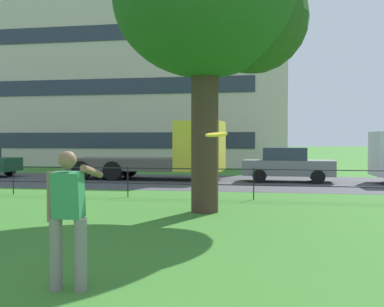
{
  "coord_description": "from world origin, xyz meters",
  "views": [
    {
      "loc": [
        4.65,
        -1.08,
        1.85
      ],
      "look_at": [
        2.94,
        8.77,
        1.57
      ],
      "focal_mm": 42.81,
      "sensor_mm": 36.0,
      "label": 1
    }
  ],
  "objects_px": {
    "flatbed_truck_far_left": "(170,154)",
    "car_grey_right": "(287,164)",
    "apartment_building_background": "(129,73)",
    "frisbee": "(216,134)",
    "person_thrower": "(68,215)",
    "tree_small_lawn": "(211,5)"
  },
  "relations": [
    {
      "from": "frisbee",
      "to": "flatbed_truck_far_left",
      "type": "xyz_separation_m",
      "value": [
        -4.09,
        15.56,
        -0.71
      ]
    },
    {
      "from": "flatbed_truck_far_left",
      "to": "car_grey_right",
      "type": "distance_m",
      "value": 5.48
    },
    {
      "from": "flatbed_truck_far_left",
      "to": "car_grey_right",
      "type": "relative_size",
      "value": 1.82
    },
    {
      "from": "person_thrower",
      "to": "apartment_building_background",
      "type": "height_order",
      "value": "apartment_building_background"
    },
    {
      "from": "person_thrower",
      "to": "flatbed_truck_far_left",
      "type": "xyz_separation_m",
      "value": [
        -2.29,
        15.87,
        0.28
      ]
    },
    {
      "from": "tree_small_lawn",
      "to": "frisbee",
      "type": "xyz_separation_m",
      "value": [
        0.91,
        -6.35,
        -3.46
      ]
    },
    {
      "from": "car_grey_right",
      "to": "apartment_building_background",
      "type": "height_order",
      "value": "apartment_building_background"
    },
    {
      "from": "tree_small_lawn",
      "to": "flatbed_truck_far_left",
      "type": "height_order",
      "value": "tree_small_lawn"
    },
    {
      "from": "flatbed_truck_far_left",
      "to": "car_grey_right",
      "type": "xyz_separation_m",
      "value": [
        5.46,
        -0.17,
        -0.44
      ]
    },
    {
      "from": "person_thrower",
      "to": "flatbed_truck_far_left",
      "type": "height_order",
      "value": "flatbed_truck_far_left"
    },
    {
      "from": "tree_small_lawn",
      "to": "car_grey_right",
      "type": "height_order",
      "value": "tree_small_lawn"
    },
    {
      "from": "tree_small_lawn",
      "to": "person_thrower",
      "type": "bearing_deg",
      "value": -97.59
    },
    {
      "from": "car_grey_right",
      "to": "person_thrower",
      "type": "bearing_deg",
      "value": -101.44
    },
    {
      "from": "tree_small_lawn",
      "to": "apartment_building_background",
      "type": "xyz_separation_m",
      "value": [
        -10.58,
        26.13,
        2.3
      ]
    },
    {
      "from": "tree_small_lawn",
      "to": "person_thrower",
      "type": "distance_m",
      "value": 8.06
    },
    {
      "from": "car_grey_right",
      "to": "frisbee",
      "type": "bearing_deg",
      "value": -95.12
    },
    {
      "from": "person_thrower",
      "to": "car_grey_right",
      "type": "height_order",
      "value": "person_thrower"
    },
    {
      "from": "flatbed_truck_far_left",
      "to": "frisbee",
      "type": "bearing_deg",
      "value": -75.28
    },
    {
      "from": "person_thrower",
      "to": "apartment_building_background",
      "type": "bearing_deg",
      "value": 106.47
    },
    {
      "from": "apartment_building_background",
      "to": "car_grey_right",
      "type": "bearing_deg",
      "value": -53.03
    },
    {
      "from": "tree_small_lawn",
      "to": "apartment_building_background",
      "type": "bearing_deg",
      "value": 112.05
    },
    {
      "from": "person_thrower",
      "to": "flatbed_truck_far_left",
      "type": "distance_m",
      "value": 16.03
    }
  ]
}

